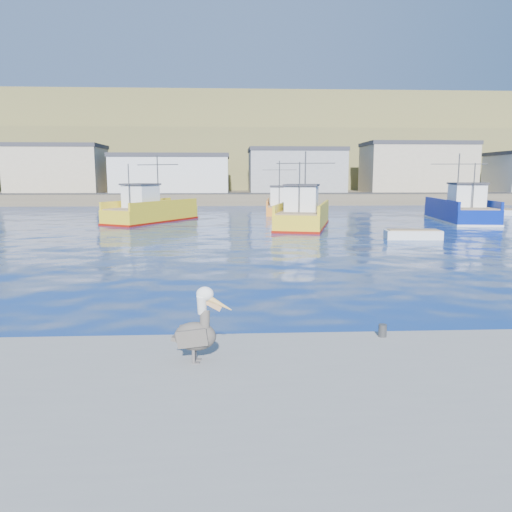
{
  "coord_description": "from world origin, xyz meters",
  "views": [
    {
      "loc": [
        -0.62,
        -14.74,
        4.33
      ],
      "look_at": [
        0.28,
        2.89,
        1.47
      ],
      "focal_mm": 35.0,
      "sensor_mm": 36.0,
      "label": 1
    }
  ],
  "objects_px": {
    "trawler_blue": "(461,211)",
    "trawler_yellow_a": "(150,211)",
    "skiff_mid": "(413,235)",
    "trawler_yellow_b": "(303,215)",
    "boat_orange": "(279,205)",
    "pelican": "(197,330)",
    "skiff_far": "(508,212)"
  },
  "relations": [
    {
      "from": "trawler_blue",
      "to": "trawler_yellow_a",
      "type": "bearing_deg",
      "value": 177.72
    },
    {
      "from": "skiff_mid",
      "to": "trawler_yellow_b",
      "type": "bearing_deg",
      "value": 127.29
    },
    {
      "from": "trawler_blue",
      "to": "skiff_mid",
      "type": "relative_size",
      "value": 2.98
    },
    {
      "from": "boat_orange",
      "to": "trawler_yellow_a",
      "type": "bearing_deg",
      "value": -146.69
    },
    {
      "from": "trawler_blue",
      "to": "boat_orange",
      "type": "height_order",
      "value": "trawler_blue"
    },
    {
      "from": "trawler_yellow_a",
      "to": "trawler_blue",
      "type": "distance_m",
      "value": 29.39
    },
    {
      "from": "boat_orange",
      "to": "pelican",
      "type": "bearing_deg",
      "value": -97.62
    },
    {
      "from": "skiff_mid",
      "to": "boat_orange",
      "type": "bearing_deg",
      "value": 107.33
    },
    {
      "from": "trawler_blue",
      "to": "boat_orange",
      "type": "bearing_deg",
      "value": 149.22
    },
    {
      "from": "trawler_yellow_a",
      "to": "trawler_yellow_b",
      "type": "height_order",
      "value": "trawler_yellow_b"
    },
    {
      "from": "trawler_blue",
      "to": "pelican",
      "type": "relative_size",
      "value": 7.18
    },
    {
      "from": "trawler_yellow_b",
      "to": "trawler_blue",
      "type": "distance_m",
      "value": 16.31
    },
    {
      "from": "trawler_yellow_a",
      "to": "trawler_blue",
      "type": "xyz_separation_m",
      "value": [
        29.37,
        -1.17,
        0.03
      ]
    },
    {
      "from": "boat_orange",
      "to": "pelican",
      "type": "relative_size",
      "value": 4.75
    },
    {
      "from": "trawler_blue",
      "to": "boat_orange",
      "type": "xyz_separation_m",
      "value": [
        -16.34,
        9.73,
        -0.04
      ]
    },
    {
      "from": "boat_orange",
      "to": "skiff_far",
      "type": "bearing_deg",
      "value": -3.69
    },
    {
      "from": "trawler_yellow_a",
      "to": "boat_orange",
      "type": "xyz_separation_m",
      "value": [
        13.03,
        8.56,
        -0.01
      ]
    },
    {
      "from": "trawler_yellow_b",
      "to": "boat_orange",
      "type": "distance_m",
      "value": 14.18
    },
    {
      "from": "boat_orange",
      "to": "skiff_far",
      "type": "distance_m",
      "value": 25.67
    },
    {
      "from": "trawler_yellow_a",
      "to": "pelican",
      "type": "xyz_separation_m",
      "value": [
        6.87,
        -37.47,
        0.18
      ]
    },
    {
      "from": "trawler_yellow_a",
      "to": "skiff_far",
      "type": "relative_size",
      "value": 3.09
    },
    {
      "from": "trawler_yellow_a",
      "to": "skiff_mid",
      "type": "relative_size",
      "value": 2.82
    },
    {
      "from": "boat_orange",
      "to": "skiff_mid",
      "type": "distance_m",
      "value": 23.65
    },
    {
      "from": "skiff_mid",
      "to": "trawler_blue",
      "type": "bearing_deg",
      "value": 54.07
    },
    {
      "from": "trawler_blue",
      "to": "skiff_mid",
      "type": "xyz_separation_m",
      "value": [
        -9.3,
        -12.83,
        -0.77
      ]
    },
    {
      "from": "skiff_mid",
      "to": "pelican",
      "type": "bearing_deg",
      "value": -119.36
    },
    {
      "from": "trawler_yellow_b",
      "to": "skiff_mid",
      "type": "bearing_deg",
      "value": -52.71
    },
    {
      "from": "trawler_yellow_a",
      "to": "trawler_yellow_b",
      "type": "bearing_deg",
      "value": -22.29
    },
    {
      "from": "boat_orange",
      "to": "skiff_far",
      "type": "relative_size",
      "value": 2.16
    },
    {
      "from": "pelican",
      "to": "boat_orange",
      "type": "bearing_deg",
      "value": 82.38
    },
    {
      "from": "trawler_yellow_a",
      "to": "skiff_mid",
      "type": "xyz_separation_m",
      "value": [
        20.07,
        -14.0,
        -0.74
      ]
    },
    {
      "from": "skiff_far",
      "to": "pelican",
      "type": "height_order",
      "value": "pelican"
    }
  ]
}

